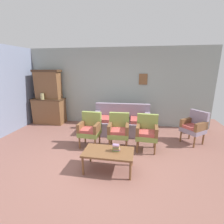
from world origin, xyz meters
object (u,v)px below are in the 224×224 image
object	(u,v)px
floral_couch	(122,123)
armchair_near_couch_end	(147,131)
vase_on_cabinet	(42,96)
armchair_by_doorway	(119,129)
book_stack_on_table	(116,148)
armchair_near_cabinet	(90,128)
floor_vase_by_wall	(204,125)
side_cabinet	(49,111)
coffee_table	(108,153)
wingback_chair_by_fireplace	(194,126)

from	to	relation	value
floral_couch	armchair_near_couch_end	size ratio (longest dim) A/B	2.00
vase_on_cabinet	floral_couch	world-z (taller)	vase_on_cabinet
armchair_by_doorway	book_stack_on_table	world-z (taller)	armchair_by_doorway
vase_on_cabinet	armchair_near_cabinet	xyz separation A→B (m)	(2.18, -1.36, -0.54)
armchair_near_cabinet	book_stack_on_table	world-z (taller)	armchair_near_cabinet
vase_on_cabinet	book_stack_on_table	world-z (taller)	vase_on_cabinet
armchair_by_doorway	vase_on_cabinet	bearing A→B (deg)	155.89
armchair_by_doorway	floor_vase_by_wall	bearing A→B (deg)	28.77
side_cabinet	vase_on_cabinet	distance (m)	0.61
armchair_near_cabinet	armchair_near_couch_end	size ratio (longest dim) A/B	1.00
floral_couch	vase_on_cabinet	bearing A→B (deg)	173.94
floral_couch	floor_vase_by_wall	size ratio (longest dim) A/B	3.16
book_stack_on_table	coffee_table	bearing A→B (deg)	-166.64
vase_on_cabinet	armchair_near_couch_end	xyz separation A→B (m)	(3.64, -1.32, -0.54)
armchair_near_cabinet	armchair_by_doorway	bearing A→B (deg)	4.10
armchair_near_couch_end	coffee_table	world-z (taller)	armchair_near_couch_end
side_cabinet	coffee_table	bearing A→B (deg)	-42.54
coffee_table	book_stack_on_table	size ratio (longest dim) A/B	6.42
floral_couch	armchair_near_cabinet	size ratio (longest dim) A/B	2.00
armchair_by_doorway	armchair_near_couch_end	xyz separation A→B (m)	(0.71, -0.01, 0.00)
coffee_table	book_stack_on_table	world-z (taller)	book_stack_on_table
armchair_near_cabinet	book_stack_on_table	xyz separation A→B (m)	(0.84, -0.95, -0.01)
side_cabinet	armchair_near_couch_end	world-z (taller)	side_cabinet
armchair_near_couch_end	book_stack_on_table	world-z (taller)	armchair_near_couch_end
book_stack_on_table	armchair_by_doorway	bearing A→B (deg)	94.91
coffee_table	armchair_near_couch_end	bearing A→B (deg)	53.12
armchair_near_couch_end	wingback_chair_by_fireplace	xyz separation A→B (m)	(1.29, 0.62, 0.00)
armchair_by_doorway	wingback_chair_by_fireplace	xyz separation A→B (m)	(2.00, 0.62, 0.00)
vase_on_cabinet	floor_vase_by_wall	distance (m)	5.51
armchair_near_cabinet	wingback_chair_by_fireplace	size ratio (longest dim) A/B	1.00
floral_couch	wingback_chair_by_fireplace	xyz separation A→B (m)	(2.04, -0.39, 0.17)
vase_on_cabinet	book_stack_on_table	distance (m)	3.84
wingback_chair_by_fireplace	side_cabinet	bearing A→B (deg)	169.76
armchair_near_couch_end	floral_couch	bearing A→B (deg)	126.60
vase_on_cabinet	coffee_table	xyz separation A→B (m)	(2.87, -2.35, -0.66)
side_cabinet	vase_on_cabinet	size ratio (longest dim) A/B	5.24
wingback_chair_by_fireplace	book_stack_on_table	distance (m)	2.51
floral_couch	coffee_table	xyz separation A→B (m)	(-0.02, -2.05, 0.05)
vase_on_cabinet	book_stack_on_table	size ratio (longest dim) A/B	1.42
coffee_table	floor_vase_by_wall	xyz separation A→B (m)	(2.59, 2.43, -0.09)
armchair_by_doorway	floor_vase_by_wall	world-z (taller)	armchair_by_doorway
wingback_chair_by_fireplace	floral_couch	bearing A→B (deg)	169.22
side_cabinet	wingback_chair_by_fireplace	distance (m)	4.90
vase_on_cabinet	book_stack_on_table	xyz separation A→B (m)	(3.02, -2.32, -0.55)
armchair_by_doorway	side_cabinet	bearing A→B (deg)	152.20
side_cabinet	armchair_near_cabinet	distance (m)	2.58
armchair_near_cabinet	armchair_by_doorway	size ratio (longest dim) A/B	1.00
side_cabinet	armchair_by_doorway	size ratio (longest dim) A/B	1.28
coffee_table	floor_vase_by_wall	bearing A→B (deg)	43.19
armchair_by_doorway	book_stack_on_table	size ratio (longest dim) A/B	5.78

